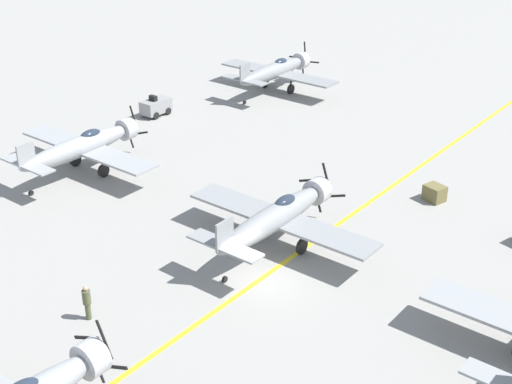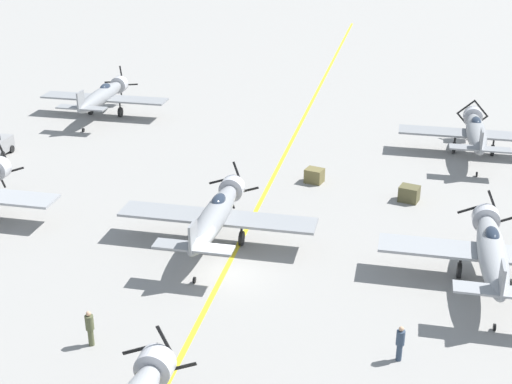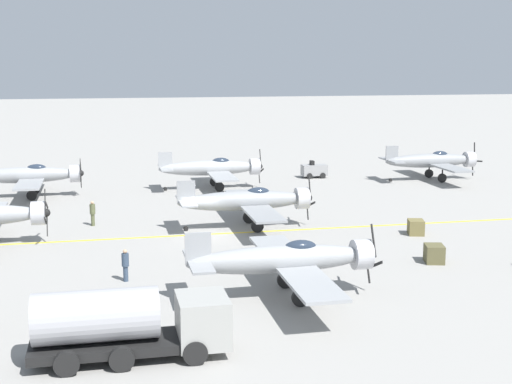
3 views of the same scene
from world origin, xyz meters
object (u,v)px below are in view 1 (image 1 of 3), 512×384
object	(u,v)px
airplane_far_left	(276,71)
tow_tractor	(156,106)
ground_crew_inspecting	(87,301)
supply_crate_by_tanker	(435,193)
airplane_mid_left	(83,146)
airplane_mid_center	(277,216)

from	to	relation	value
airplane_far_left	tow_tractor	xyz separation A→B (m)	(-4.14, -11.37, -1.22)
airplane_far_left	tow_tractor	distance (m)	12.16
ground_crew_inspecting	supply_crate_by_tanker	world-z (taller)	ground_crew_inspecting
supply_crate_by_tanker	tow_tractor	bearing A→B (deg)	179.33
airplane_far_left	ground_crew_inspecting	bearing A→B (deg)	-68.59
airplane_mid_left	tow_tractor	distance (m)	12.32
airplane_mid_center	ground_crew_inspecting	distance (m)	11.56
airplane_far_left	supply_crate_by_tanker	xyz separation A→B (m)	(21.50, -11.67, -1.49)
tow_tractor	supply_crate_by_tanker	world-z (taller)	tow_tractor
supply_crate_by_tanker	ground_crew_inspecting	bearing A→B (deg)	-108.82
airplane_far_left	supply_crate_by_tanker	bearing A→B (deg)	-29.48
airplane_mid_left	airplane_mid_center	bearing A→B (deg)	5.00
tow_tractor	ground_crew_inspecting	world-z (taller)	ground_crew_inspecting
airplane_mid_center	ground_crew_inspecting	size ratio (longest dim) A/B	6.43
airplane_mid_center	airplane_far_left	bearing A→B (deg)	137.06
airplane_far_left	airplane_mid_center	distance (m)	28.44
tow_tractor	ground_crew_inspecting	bearing A→B (deg)	-51.16
ground_crew_inspecting	airplane_far_left	bearing A→B (deg)	112.40
tow_tractor	ground_crew_inspecting	xyz separation A→B (m)	(18.09, -22.46, 0.23)
supply_crate_by_tanker	airplane_far_left	bearing A→B (deg)	151.51
airplane_mid_left	supply_crate_by_tanker	world-z (taller)	airplane_mid_left
airplane_mid_center	supply_crate_by_tanker	world-z (taller)	airplane_mid_center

